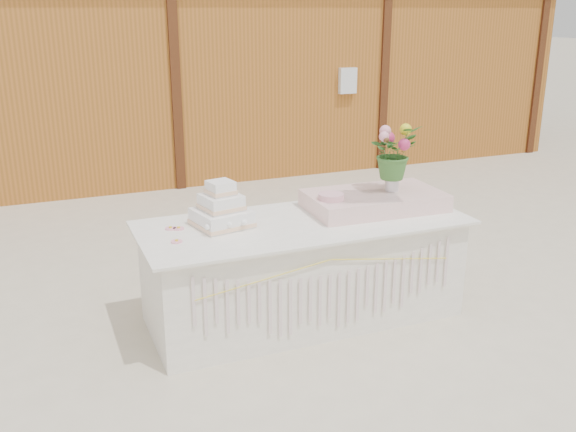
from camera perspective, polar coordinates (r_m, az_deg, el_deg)
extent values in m
plane|color=beige|center=(4.97, 1.33, -8.91)|extent=(80.00, 80.00, 0.00)
cube|color=#A45D22|center=(10.25, -12.57, 13.34)|extent=(12.00, 4.00, 3.00)
cube|color=white|center=(4.82, 1.36, -4.93)|extent=(2.28, 0.88, 0.75)
cube|color=white|center=(4.68, 1.40, -0.58)|extent=(2.40, 1.00, 0.02)
cube|color=white|center=(4.58, -5.92, -0.16)|extent=(0.42, 0.42, 0.12)
cube|color=#FFCBA1|center=(4.59, -5.91, -0.60)|extent=(0.43, 0.43, 0.03)
cube|color=white|center=(4.54, -5.97, 1.22)|extent=(0.30, 0.30, 0.11)
cube|color=#FFCBA1|center=(4.55, -5.95, 0.85)|extent=(0.31, 0.31, 0.03)
cube|color=white|center=(4.52, -6.01, 2.50)|extent=(0.20, 0.20, 0.10)
cube|color=#FFCBA1|center=(4.52, -6.00, 2.19)|extent=(0.21, 0.21, 0.03)
cylinder|color=white|center=(4.80, 3.82, 0.06)|extent=(0.21, 0.21, 0.01)
cylinder|color=white|center=(4.79, 3.82, 0.36)|extent=(0.06, 0.06, 0.04)
cylinder|color=white|center=(4.78, 3.83, 0.64)|extent=(0.24, 0.24, 0.01)
cylinder|color=#E4A4AD|center=(4.76, 3.85, 1.35)|extent=(0.19, 0.19, 0.11)
cube|color=beige|center=(5.00, 7.67, 1.37)|extent=(1.06, 0.64, 0.13)
cylinder|color=silver|center=(5.04, 9.23, 3.05)|extent=(0.11, 0.11, 0.14)
imported|color=#366A2A|center=(4.97, 9.39, 6.17)|extent=(0.45, 0.41, 0.41)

